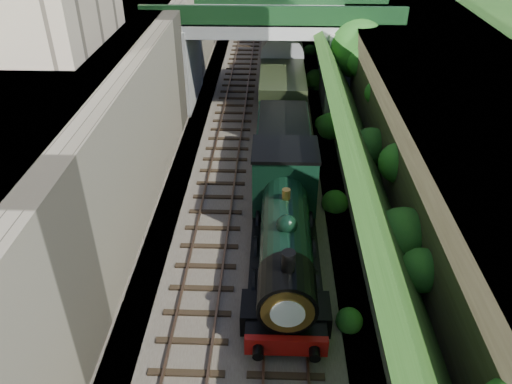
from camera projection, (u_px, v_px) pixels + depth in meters
trackbed at (263, 125)px, 32.32m from camera, size 10.00×90.00×0.20m
retaining_wall at (174, 73)px, 30.66m from camera, size 1.00×90.00×7.00m
street_plateau_left at (117, 72)px, 30.76m from camera, size 6.00×90.00×7.00m
street_plateau_right at (418, 82)px, 30.41m from camera, size 8.00×90.00×6.25m
embankment_slope at (347, 95)px, 29.48m from camera, size 4.41×90.00×6.36m
track_left at (232, 122)px, 32.30m from camera, size 2.50×90.00×0.20m
track_right at (281, 123)px, 32.21m from camera, size 2.50×90.00×0.20m
road_bridge at (279, 46)px, 33.53m from camera, size 16.00×6.40×7.25m
tree at (359, 50)px, 30.79m from camera, size 3.60×3.80×6.60m
locomotive at (285, 230)px, 19.73m from camera, size 3.10×10.22×3.83m
tender at (283, 150)px, 26.09m from camera, size 2.70×6.00×3.05m
coach_front at (281, 65)px, 36.48m from camera, size 2.90×18.00×3.70m
coach_middle at (280, 7)px, 52.33m from camera, size 2.90×18.00×3.70m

